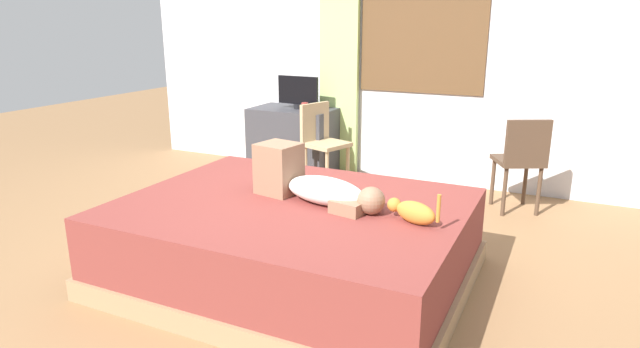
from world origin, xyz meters
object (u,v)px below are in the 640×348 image
at_px(person_lying, 313,184).
at_px(chair_spare, 521,158).
at_px(cat, 413,212).
at_px(bed, 293,241).
at_px(chair_by_desk, 322,139).
at_px(tv_monitor, 298,92).
at_px(desk, 294,141).
at_px(cup, 305,107).

distance_m(person_lying, chair_spare, 2.20).
relative_size(person_lying, cat, 2.75).
distance_m(bed, chair_by_desk, 2.08).
xyz_separation_m(tv_monitor, chair_spare, (2.34, -0.25, -0.41)).
distance_m(tv_monitor, chair_spare, 2.38).
bearing_deg(desk, chair_spare, -5.92).
height_order(person_lying, tv_monitor, tv_monitor).
bearing_deg(chair_by_desk, chair_spare, 1.62).
bearing_deg(chair_spare, bed, -121.01).
bearing_deg(cup, bed, -64.84).
bearing_deg(chair_spare, cup, 176.61).
bearing_deg(bed, cup, 115.16).
xyz_separation_m(cat, chair_by_desk, (-1.51, 1.95, -0.10)).
bearing_deg(tv_monitor, cat, -49.38).
relative_size(desk, chair_by_desk, 1.05).
bearing_deg(person_lying, bed, -137.11).
bearing_deg(bed, tv_monitor, 116.92).
xyz_separation_m(bed, cup, (-1.00, 2.12, 0.52)).
xyz_separation_m(desk, tv_monitor, (0.06, 0.00, 0.55)).
bearing_deg(desk, tv_monitor, 0.00).
bearing_deg(cup, chair_by_desk, -32.89).
distance_m(person_lying, cup, 2.31).
relative_size(person_lying, desk, 1.05).
height_order(desk, chair_spare, chair_spare).
xyz_separation_m(bed, chair_by_desk, (-0.71, 1.94, 0.24)).
height_order(bed, chair_by_desk, chair_by_desk).
xyz_separation_m(person_lying, desk, (-1.30, 2.15, -0.28)).
distance_m(desk, chair_spare, 2.42).
relative_size(person_lying, chair_by_desk, 1.10).
xyz_separation_m(desk, cup, (0.20, -0.12, 0.42)).
bearing_deg(cat, chair_by_desk, 127.70).
height_order(person_lying, cup, person_lying).
distance_m(cat, desk, 3.02).
bearing_deg(chair_by_desk, person_lying, -66.27).
xyz_separation_m(bed, cat, (0.80, -0.02, 0.34)).
relative_size(desk, cup, 9.83).
relative_size(bed, desk, 2.47).
bearing_deg(cat, chair_spare, 78.72).
bearing_deg(cat, bed, 178.90).
bearing_deg(chair_spare, person_lying, -120.03).
distance_m(desk, cup, 0.48).
bearing_deg(chair_spare, chair_by_desk, -178.38).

